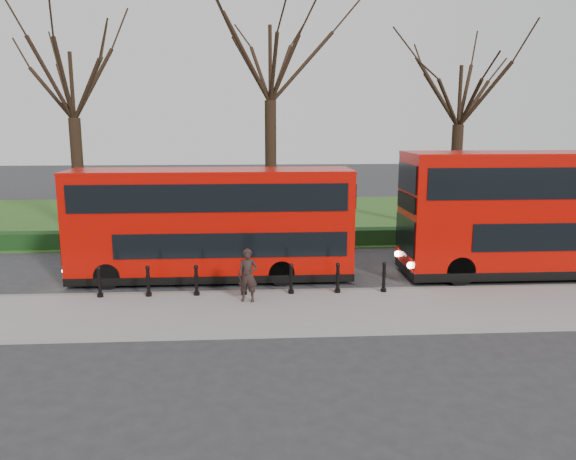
{
  "coord_description": "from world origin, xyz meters",
  "views": [
    {
      "loc": [
        1.03,
        -19.72,
        5.91
      ],
      "look_at": [
        2.31,
        0.5,
        2.0
      ],
      "focal_mm": 35.0,
      "sensor_mm": 36.0,
      "label": 1
    }
  ],
  "objects": [
    {
      "name": "yellow_line_outer",
      "position": [
        0.0,
        -0.7,
        0.01
      ],
      "size": [
        60.0,
        0.1,
        0.01
      ],
      "primitive_type": "cube",
      "color": "yellow",
      "rests_on": "ground"
    },
    {
      "name": "pavement",
      "position": [
        0.0,
        -3.0,
        0.07
      ],
      "size": [
        60.0,
        4.0,
        0.15
      ],
      "primitive_type": "cube",
      "color": "gray",
      "rests_on": "ground"
    },
    {
      "name": "kerb",
      "position": [
        0.0,
        -1.0,
        0.07
      ],
      "size": [
        60.0,
        0.25,
        0.16
      ],
      "primitive_type": "cube",
      "color": "slate",
      "rests_on": "ground"
    },
    {
      "name": "bus_rear",
      "position": [
        12.83,
        0.94,
        2.41
      ],
      "size": [
        12.03,
        2.76,
        4.79
      ],
      "color": "#B00902",
      "rests_on": "ground"
    },
    {
      "name": "tree_right",
      "position": [
        12.0,
        10.0,
        7.63
      ],
      "size": [
        6.72,
        6.72,
        10.5
      ],
      "color": "black",
      "rests_on": "ground"
    },
    {
      "name": "hedge",
      "position": [
        0.0,
        6.8,
        0.4
      ],
      "size": [
        60.0,
        0.9,
        0.8
      ],
      "primitive_type": "cube",
      "color": "black",
      "rests_on": "ground"
    },
    {
      "name": "yellow_line_inner",
      "position": [
        0.0,
        -0.5,
        0.01
      ],
      "size": [
        60.0,
        0.1,
        0.01
      ],
      "primitive_type": "cube",
      "color": "yellow",
      "rests_on": "ground"
    },
    {
      "name": "bollard_row",
      "position": [
        0.7,
        -1.35,
        0.65
      ],
      "size": [
        9.76,
        0.15,
        1.0
      ],
      "color": "black",
      "rests_on": "pavement"
    },
    {
      "name": "tree_left",
      "position": [
        -8.0,
        10.0,
        8.09
      ],
      "size": [
        7.12,
        7.12,
        11.13
      ],
      "color": "black",
      "rests_on": "ground"
    },
    {
      "name": "pedestrian",
      "position": [
        0.84,
        -2.12,
        1.02
      ],
      "size": [
        0.71,
        0.54,
        1.75
      ],
      "primitive_type": "imported",
      "rotation": [
        0.0,
        0.0,
        -0.2
      ],
      "color": "black",
      "rests_on": "pavement"
    },
    {
      "name": "bus_lead",
      "position": [
        -0.52,
        1.14,
        2.11
      ],
      "size": [
        10.51,
        2.41,
        4.18
      ],
      "color": "#B00902",
      "rests_on": "ground"
    },
    {
      "name": "tree_mid",
      "position": [
        2.0,
        10.0,
        9.27
      ],
      "size": [
        8.16,
        8.16,
        12.74
      ],
      "color": "black",
      "rests_on": "ground"
    },
    {
      "name": "ground",
      "position": [
        0.0,
        0.0,
        0.0
      ],
      "size": [
        120.0,
        120.0,
        0.0
      ],
      "primitive_type": "plane",
      "color": "#28282B",
      "rests_on": "ground"
    },
    {
      "name": "grass_verge",
      "position": [
        0.0,
        15.0,
        0.03
      ],
      "size": [
        60.0,
        18.0,
        0.06
      ],
      "primitive_type": "cube",
      "color": "#2F511B",
      "rests_on": "ground"
    }
  ]
}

